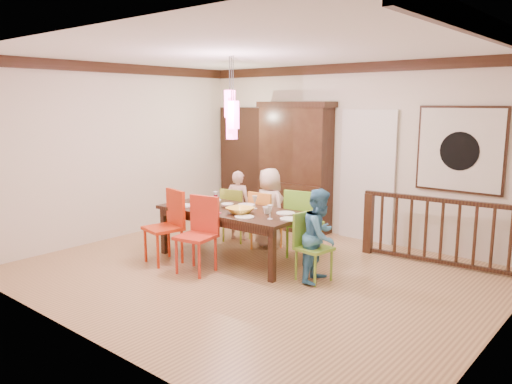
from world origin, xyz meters
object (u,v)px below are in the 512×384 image
Objects in this scene: person_far_left at (238,205)px; person_far_mid at (269,208)px; person_end_right at (320,235)px; chair_far_left at (237,211)px; dining_table at (233,215)px; chair_end_right at (314,243)px; china_hutch at (295,166)px; balustrade at (442,231)px.

person_far_mid reaches higher than person_far_left.
person_end_right is (1.45, -0.79, -0.03)m from person_far_mid.
chair_far_left is at bearing 92.61° from person_far_left.
dining_table is 2.53× the size of chair_end_right.
person_end_right is at bearing 162.75° from person_far_mid.
person_far_left is at bearing 125.46° from dining_table.
dining_table is 0.97× the size of china_hutch.
person_end_right is (1.81, -1.98, -0.54)m from china_hutch.
balustrade is at bearing -40.23° from person_end_right.
person_far_mid is at bearing -73.11° from china_hutch.
person_far_mid is (0.02, 0.84, -0.04)m from dining_table.
chair_end_right reaches higher than dining_table.
person_far_mid reaches higher than dining_table.
chair_far_left is 0.11m from person_far_left.
chair_end_right is at bearing -127.39° from balustrade.
chair_end_right is (2.03, -0.77, -0.01)m from chair_far_left.
person_far_left is at bearing 75.15° from chair_end_right.
person_far_mid is at bearing 66.52° from chair_end_right.
dining_table is 1.75× the size of person_far_mid.
chair_far_left is 0.76× the size of person_far_left.
balustrade is 2.56m from person_far_mid.
person_far_mid is at bearing 51.67° from person_end_right.
china_hutch is at bearing 48.24° from chair_end_right.
person_end_right reaches higher than chair_end_right.
balustrade is 1.90m from person_end_right.
dining_table is at bearing 115.67° from chair_far_left.
chair_end_right is 1.62m from person_far_mid.
chair_end_right is at bearing 137.69° from person_far_left.
chair_end_right is 0.73× the size of person_end_right.
chair_end_right is at bearing -49.10° from china_hutch.
china_hutch is at bearing 97.44° from dining_table.
chair_far_left is 3.19m from balustrade.
chair_far_left is 2.17m from chair_end_right.
balustrade is at bearing 174.88° from person_far_left.
chair_far_left is (-0.63, 0.78, -0.16)m from dining_table.
china_hutch is 1.34m from person_far_mid.
china_hutch is (-0.34, 2.03, 0.48)m from dining_table.
china_hutch is (-1.75, 2.01, 0.64)m from chair_end_right.
china_hutch reaches higher than person_end_right.
china_hutch is 1.90× the size of person_end_right.
balustrade is 1.80× the size of person_far_mid.
chair_far_left reaches higher than dining_table.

